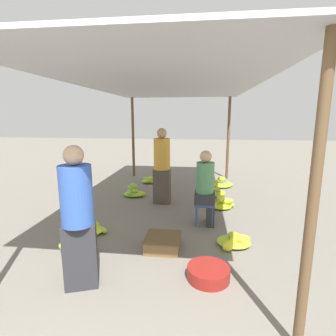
{
  "coord_description": "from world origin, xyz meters",
  "views": [
    {
      "loc": [
        0.63,
        -1.61,
        1.85
      ],
      "look_at": [
        0.0,
        3.45,
        0.84
      ],
      "focal_mm": 28.0,
      "sensor_mm": 36.0,
      "label": 1
    }
  ],
  "objects": [
    {
      "name": "stool",
      "position": [
        0.72,
        2.74,
        0.32
      ],
      "size": [
        0.34,
        0.34,
        0.4
      ],
      "color": "#384C84",
      "rests_on": "ground"
    },
    {
      "name": "vendor_foreground",
      "position": [
        -0.63,
        0.85,
        0.82
      ],
      "size": [
        0.43,
        0.43,
        1.57
      ],
      "color": "#2D2D33",
      "rests_on": "ground"
    },
    {
      "name": "banana_pile_left_3",
      "position": [
        -1.12,
        2.16,
        0.08
      ],
      "size": [
        0.58,
        0.49,
        0.24
      ],
      "color": "#81B835",
      "rests_on": "ground"
    },
    {
      "name": "basin_black",
      "position": [
        0.75,
        1.16,
        0.07
      ],
      "size": [
        0.49,
        0.49,
        0.15
      ],
      "color": "maroon",
      "rests_on": "ground"
    },
    {
      "name": "canopy_post_back_left",
      "position": [
        -1.44,
        6.3,
        1.21
      ],
      "size": [
        0.08,
        0.08,
        2.41
      ],
      "primitive_type": "cylinder",
      "color": "brown",
      "rests_on": "ground"
    },
    {
      "name": "banana_pile_right_2",
      "position": [
        1.22,
        5.3,
        0.07
      ],
      "size": [
        0.6,
        0.55,
        0.29
      ],
      "color": "#CDD628",
      "rests_on": "ground"
    },
    {
      "name": "banana_pile_right_0",
      "position": [
        1.1,
        3.62,
        0.09
      ],
      "size": [
        0.52,
        0.46,
        0.28
      ],
      "color": "#C9D528",
      "rests_on": "ground"
    },
    {
      "name": "vendor_seated",
      "position": [
        0.74,
        2.74,
        0.67
      ],
      "size": [
        0.35,
        0.35,
        1.3
      ],
      "color": "#2D2D33",
      "rests_on": "ground"
    },
    {
      "name": "banana_pile_right_3",
      "position": [
        1.16,
        2.01,
        0.07
      ],
      "size": [
        0.51,
        0.52,
        0.19
      ],
      "color": "#9BC230",
      "rests_on": "ground"
    },
    {
      "name": "canopy_tarp",
      "position": [
        0.0,
        3.3,
        2.43
      ],
      "size": [
        3.28,
        6.4,
        0.04
      ],
      "primitive_type": "cube",
      "color": "#B2B2B7",
      "rests_on": "canopy_post_front_left"
    },
    {
      "name": "banana_pile_right_1",
      "position": [
        1.03,
        4.4,
        0.07
      ],
      "size": [
        0.5,
        0.51,
        0.17
      ],
      "color": "#A2C52F",
      "rests_on": "ground"
    },
    {
      "name": "shopper_walking_mid",
      "position": [
        -0.17,
        3.77,
        0.84
      ],
      "size": [
        0.38,
        0.37,
        1.61
      ],
      "color": "#4C4238",
      "rests_on": "ground"
    },
    {
      "name": "canopy_post_front_right",
      "position": [
        1.44,
        0.3,
        1.21
      ],
      "size": [
        0.08,
        0.08,
        2.41
      ],
      "primitive_type": "cylinder",
      "color": "brown",
      "rests_on": "ground"
    },
    {
      "name": "banana_pile_left_0",
      "position": [
        -1.03,
        1.52,
        0.08
      ],
      "size": [
        0.55,
        0.4,
        0.19
      ],
      "color": "#B8CE2B",
      "rests_on": "ground"
    },
    {
      "name": "banana_pile_left_2",
      "position": [
        -0.91,
        4.21,
        0.1
      ],
      "size": [
        0.55,
        0.53,
        0.3
      ],
      "color": "yellow",
      "rests_on": "ground"
    },
    {
      "name": "banana_pile_left_1",
      "position": [
        -0.79,
        5.46,
        0.07
      ],
      "size": [
        0.43,
        0.45,
        0.2
      ],
      "color": "#C0D12A",
      "rests_on": "ground"
    },
    {
      "name": "canopy_post_back_right",
      "position": [
        1.44,
        6.3,
        1.21
      ],
      "size": [
        0.08,
        0.08,
        2.41
      ],
      "primitive_type": "cylinder",
      "color": "brown",
      "rests_on": "ground"
    },
    {
      "name": "crate_near",
      "position": [
        0.13,
        1.79,
        0.09
      ],
      "size": [
        0.49,
        0.49,
        0.19
      ],
      "color": "brown",
      "rests_on": "ground"
    }
  ]
}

